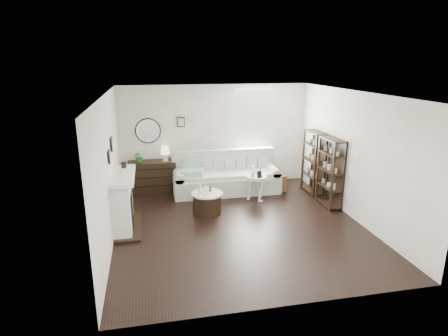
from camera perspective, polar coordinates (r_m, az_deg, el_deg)
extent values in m
plane|color=black|center=(7.90, 2.26, -8.59)|extent=(5.50, 5.50, 0.00)
plane|color=white|center=(7.20, 2.50, 11.31)|extent=(5.50, 5.50, 0.00)
plane|color=beige|center=(10.06, -1.40, 4.95)|extent=(5.00, 0.00, 5.00)
plane|color=beige|center=(4.96, 10.08, -7.35)|extent=(5.00, 0.00, 5.00)
plane|color=beige|center=(7.27, -17.12, -0.19)|extent=(0.00, 5.50, 5.50)
plane|color=beige|center=(8.39, 19.20, 1.75)|extent=(0.00, 5.50, 5.50)
cube|color=white|center=(10.24, 4.72, 6.53)|extent=(1.00, 0.02, 1.80)
cube|color=white|center=(10.19, 4.81, 6.47)|extent=(1.15, 0.02, 1.90)
cylinder|color=silver|center=(9.84, -11.50, 5.56)|extent=(0.60, 0.03, 0.60)
cube|color=black|center=(9.84, -6.59, 6.96)|extent=(0.20, 0.03, 0.26)
cube|color=white|center=(7.79, -15.20, -5.16)|extent=(0.34, 1.20, 1.10)
cube|color=black|center=(7.84, -14.90, -6.17)|extent=(0.30, 0.65, 0.70)
cube|color=white|center=(7.60, -15.14, -1.13)|extent=(0.44, 1.35, 0.08)
cube|color=black|center=(7.99, -14.34, -8.64)|extent=(0.50, 1.40, 0.05)
cylinder|color=beige|center=(7.13, -15.41, -1.04)|extent=(0.08, 0.08, 0.22)
cube|color=black|center=(7.96, -15.05, 0.46)|extent=(0.10, 0.03, 0.14)
cube|color=black|center=(7.16, -17.08, 1.63)|extent=(0.03, 0.18, 0.24)
cube|color=black|center=(7.77, -16.74, 3.53)|extent=(0.03, 0.22, 0.28)
cube|color=black|center=(9.76, 13.50, 0.84)|extent=(0.30, 0.80, 1.60)
cylinder|color=tan|center=(9.62, 13.90, -1.17)|extent=(0.08, 0.08, 0.11)
cylinder|color=tan|center=(9.83, 13.29, -0.74)|extent=(0.08, 0.08, 0.11)
cylinder|color=tan|center=(10.05, 12.70, -0.34)|extent=(0.08, 0.08, 0.11)
cylinder|color=tan|center=(9.51, 14.06, 1.13)|extent=(0.08, 0.08, 0.11)
cylinder|color=tan|center=(9.73, 13.44, 1.51)|extent=(0.08, 0.08, 0.11)
cylinder|color=tan|center=(9.95, 12.84, 1.87)|extent=(0.08, 0.08, 0.11)
cylinder|color=tan|center=(9.42, 14.23, 3.49)|extent=(0.08, 0.08, 0.11)
cylinder|color=tan|center=(9.64, 13.59, 3.81)|extent=(0.08, 0.08, 0.11)
cylinder|color=tan|center=(9.86, 12.98, 4.13)|extent=(0.08, 0.08, 0.11)
cube|color=black|center=(8.99, 15.88, -0.66)|extent=(0.30, 0.80, 1.60)
cylinder|color=tan|center=(8.86, 16.36, -2.86)|extent=(0.08, 0.08, 0.11)
cylinder|color=tan|center=(9.06, 15.63, -2.36)|extent=(0.08, 0.08, 0.11)
cylinder|color=tan|center=(9.28, 14.94, -1.89)|extent=(0.08, 0.08, 0.11)
cylinder|color=tan|center=(8.74, 16.56, -0.38)|extent=(0.08, 0.08, 0.11)
cylinder|color=tan|center=(8.95, 15.82, 0.07)|extent=(0.08, 0.08, 0.11)
cylinder|color=tan|center=(9.16, 15.12, 0.49)|extent=(0.08, 0.08, 0.11)
cylinder|color=tan|center=(8.64, 16.77, 2.17)|extent=(0.08, 0.08, 0.11)
cylinder|color=tan|center=(8.85, 16.02, 2.56)|extent=(0.08, 0.08, 0.11)
cylinder|color=tan|center=(9.07, 15.30, 2.93)|extent=(0.08, 0.08, 0.11)
cube|color=#A3AA98|center=(9.67, 0.33, -2.46)|extent=(2.70, 0.94, 0.44)
cube|color=#A3AA98|center=(9.56, 0.37, -0.98)|extent=(2.34, 0.75, 0.10)
cube|color=#A3AA98|center=(9.89, -0.11, 0.49)|extent=(2.70, 0.21, 0.83)
cube|color=#A3AA98|center=(9.49, -6.95, -2.62)|extent=(0.23, 0.88, 0.54)
cube|color=#A3AA98|center=(9.97, 7.25, -1.70)|extent=(0.23, 0.88, 0.54)
cube|color=#248460|center=(9.36, -4.90, -0.63)|extent=(0.63, 0.55, 0.14)
cube|color=brown|center=(9.77, 7.62, -2.43)|extent=(0.66, 0.31, 0.43)
cube|color=black|center=(9.87, -10.85, -1.26)|extent=(1.20, 0.50, 0.80)
cube|color=black|center=(9.68, -10.76, -2.73)|extent=(1.15, 0.01, 0.02)
cube|color=black|center=(9.61, -10.83, -1.49)|extent=(1.15, 0.01, 0.02)
cube|color=black|center=(9.55, -10.90, -0.23)|extent=(1.15, 0.01, 0.01)
imported|color=#1D5F1B|center=(9.68, -12.79, 1.71)|extent=(0.36, 0.34, 0.31)
cylinder|color=black|center=(8.38, -2.58, -5.47)|extent=(0.64, 0.64, 0.44)
cylinder|color=beige|center=(8.29, -2.60, -3.91)|extent=(0.70, 0.70, 0.04)
cylinder|color=silver|center=(9.05, 5.00, -1.35)|extent=(0.49, 0.49, 0.03)
cylinder|color=white|center=(9.06, 5.00, -1.61)|extent=(0.51, 0.51, 0.02)
cylinder|color=white|center=(9.15, 4.96, -3.18)|extent=(0.04, 0.04, 0.57)
cylinder|color=silver|center=(8.14, -3.74, -3.02)|extent=(0.07, 0.07, 0.31)
cube|color=silver|center=(8.08, -2.76, -3.56)|extent=(0.16, 0.10, 0.20)
cube|color=black|center=(8.91, 5.39, -0.98)|extent=(0.13, 0.07, 0.17)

